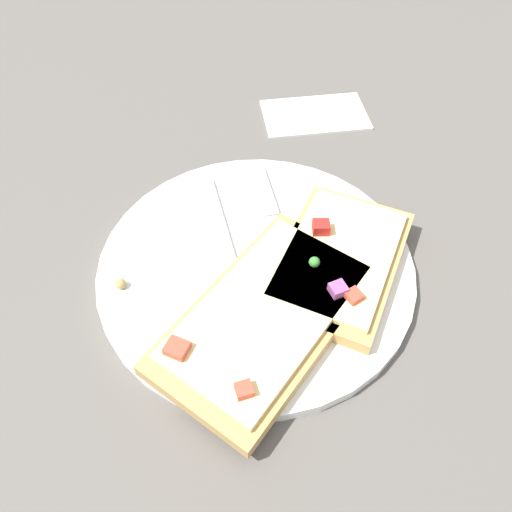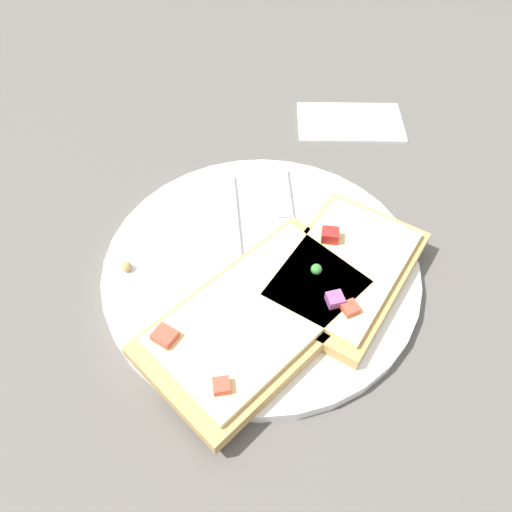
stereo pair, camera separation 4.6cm
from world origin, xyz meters
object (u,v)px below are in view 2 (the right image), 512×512
knife (281,225)px  pizza_slice_main (249,316)px  fork (230,257)px  napkin (346,121)px  plate (256,267)px  pizza_slice_corner (338,269)px

knife → pizza_slice_main: size_ratio=0.87×
fork → napkin: bearing=143.6°
plate → pizza_slice_main: (0.00, 0.07, 0.02)m
knife → pizza_slice_main: bearing=-18.6°
fork → knife: bearing=124.7°
fork → pizza_slice_main: (-0.02, 0.07, 0.01)m
knife → napkin: knife is taller
plate → napkin: 0.26m
knife → pizza_slice_corner: size_ratio=1.02×
napkin → pizza_slice_corner: bearing=82.2°
plate → fork: fork is taller
plate → pizza_slice_main: size_ratio=1.33×
knife → pizza_slice_main: pizza_slice_main is taller
pizza_slice_corner → napkin: 0.25m
fork → pizza_slice_main: pizza_slice_main is taller
fork → pizza_slice_corner: bearing=73.5°
napkin → fork: bearing=59.9°
napkin → knife: bearing=65.7°
knife → napkin: (-0.09, -0.19, -0.01)m
fork → knife: knife is taller
napkin → plate: bearing=65.0°
plate → pizza_slice_corner: bearing=169.3°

